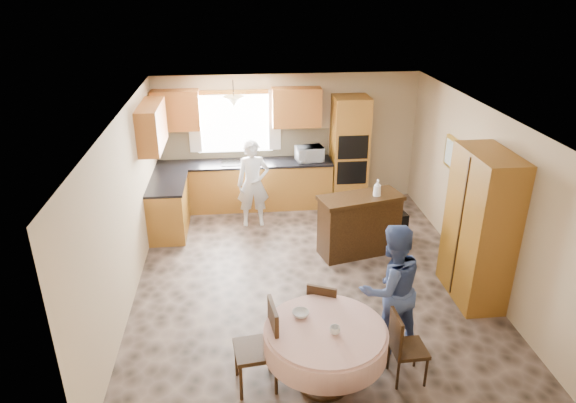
% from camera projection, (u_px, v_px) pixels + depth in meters
% --- Properties ---
extents(floor, '(5.00, 6.00, 0.01)m').
position_uv_depth(floor, '(308.00, 279.00, 7.67)').
color(floor, '#715B4F').
rests_on(floor, ground).
extents(ceiling, '(5.00, 6.00, 0.01)m').
position_uv_depth(ceiling, '(311.00, 115.00, 6.65)').
color(ceiling, white).
rests_on(ceiling, wall_back).
extents(wall_back, '(5.00, 0.02, 2.50)m').
position_uv_depth(wall_back, '(288.00, 139.00, 9.88)').
color(wall_back, tan).
rests_on(wall_back, floor).
extents(wall_front, '(5.00, 0.02, 2.50)m').
position_uv_depth(wall_front, '(358.00, 343.00, 4.43)').
color(wall_front, tan).
rests_on(wall_front, floor).
extents(wall_left, '(0.02, 6.00, 2.50)m').
position_uv_depth(wall_left, '(126.00, 210.00, 6.92)').
color(wall_left, tan).
rests_on(wall_left, floor).
extents(wall_right, '(0.02, 6.00, 2.50)m').
position_uv_depth(wall_right, '(481.00, 195.00, 7.39)').
color(wall_right, tan).
rests_on(wall_right, floor).
extents(window, '(1.40, 0.03, 1.10)m').
position_uv_depth(window, '(235.00, 123.00, 9.63)').
color(window, white).
rests_on(window, wall_back).
extents(curtain_left, '(0.22, 0.02, 1.15)m').
position_uv_depth(curtain_left, '(194.00, 122.00, 9.49)').
color(curtain_left, white).
rests_on(curtain_left, wall_back).
extents(curtain_right, '(0.22, 0.02, 1.15)m').
position_uv_depth(curtain_right, '(275.00, 120.00, 9.63)').
color(curtain_right, white).
rests_on(curtain_right, wall_back).
extents(base_cab_back, '(3.30, 0.60, 0.88)m').
position_uv_depth(base_cab_back, '(245.00, 186.00, 9.86)').
color(base_cab_back, '#B97731').
rests_on(base_cab_back, floor).
extents(counter_back, '(3.30, 0.64, 0.04)m').
position_uv_depth(counter_back, '(244.00, 163.00, 9.67)').
color(counter_back, black).
rests_on(counter_back, base_cab_back).
extents(base_cab_left, '(0.60, 1.20, 0.88)m').
position_uv_depth(base_cab_left, '(169.00, 208.00, 8.92)').
color(base_cab_left, '#B97731').
rests_on(base_cab_left, floor).
extents(counter_left, '(0.64, 1.20, 0.04)m').
position_uv_depth(counter_left, '(166.00, 184.00, 8.73)').
color(counter_left, black).
rests_on(counter_left, base_cab_left).
extents(backsplash, '(3.30, 0.02, 0.55)m').
position_uv_depth(backsplash, '(244.00, 144.00, 9.82)').
color(backsplash, '#C5B58B').
rests_on(backsplash, wall_back).
extents(wall_cab_left, '(0.85, 0.33, 0.72)m').
position_uv_depth(wall_cab_left, '(176.00, 110.00, 9.27)').
color(wall_cab_left, '#C76831').
rests_on(wall_cab_left, wall_back).
extents(wall_cab_right, '(0.90, 0.33, 0.72)m').
position_uv_depth(wall_cab_right, '(297.00, 107.00, 9.48)').
color(wall_cab_right, '#C76831').
rests_on(wall_cab_right, wall_back).
extents(wall_cab_side, '(0.33, 1.20, 0.72)m').
position_uv_depth(wall_cab_side, '(152.00, 126.00, 8.31)').
color(wall_cab_side, '#C76831').
rests_on(wall_cab_side, wall_left).
extents(oven_tower, '(0.66, 0.62, 2.12)m').
position_uv_depth(oven_tower, '(349.00, 152.00, 9.79)').
color(oven_tower, '#B97731').
rests_on(oven_tower, floor).
extents(oven_upper, '(0.56, 0.01, 0.45)m').
position_uv_depth(oven_upper, '(353.00, 147.00, 9.42)').
color(oven_upper, black).
rests_on(oven_upper, oven_tower).
extents(oven_lower, '(0.56, 0.01, 0.45)m').
position_uv_depth(oven_lower, '(352.00, 173.00, 9.63)').
color(oven_lower, black).
rests_on(oven_lower, oven_tower).
extents(pendant, '(0.36, 0.36, 0.18)m').
position_uv_depth(pendant, '(234.00, 102.00, 8.98)').
color(pendant, beige).
rests_on(pendant, ceiling).
extents(sideboard, '(1.40, 0.85, 0.94)m').
position_uv_depth(sideboard, '(359.00, 226.00, 8.21)').
color(sideboard, '#3A240F').
rests_on(sideboard, floor).
extents(space_heater, '(0.40, 0.31, 0.50)m').
position_uv_depth(space_heater, '(395.00, 227.00, 8.66)').
color(space_heater, black).
rests_on(space_heater, floor).
extents(cupboard, '(0.55, 1.11, 2.12)m').
position_uv_depth(cupboard, '(480.00, 228.00, 6.87)').
color(cupboard, '#B97731').
rests_on(cupboard, floor).
extents(dining_table, '(1.32, 1.32, 0.75)m').
position_uv_depth(dining_table, '(325.00, 341.00, 5.48)').
color(dining_table, '#3A240F').
rests_on(dining_table, floor).
extents(chair_left, '(0.49, 0.49, 1.02)m').
position_uv_depth(chair_left, '(263.00, 342.00, 5.49)').
color(chair_left, '#3A240F').
rests_on(chair_left, floor).
extents(chair_back, '(0.49, 0.49, 0.86)m').
position_uv_depth(chair_back, '(323.00, 310.00, 6.16)').
color(chair_back, '#3A240F').
rests_on(chair_back, floor).
extents(chair_right, '(0.39, 0.39, 0.86)m').
position_uv_depth(chair_right, '(403.00, 344.00, 5.60)').
color(chair_right, '#3A240F').
rests_on(chair_right, floor).
extents(framed_picture, '(0.06, 0.62, 0.51)m').
position_uv_depth(framed_picture, '(454.00, 155.00, 8.19)').
color(framed_picture, '#E8BE44').
rests_on(framed_picture, wall_right).
extents(microwave, '(0.55, 0.41, 0.28)m').
position_uv_depth(microwave, '(309.00, 154.00, 9.68)').
color(microwave, silver).
rests_on(microwave, counter_back).
extents(person_sink, '(0.58, 0.39, 1.57)m').
position_uv_depth(person_sink, '(253.00, 184.00, 9.03)').
color(person_sink, silver).
rests_on(person_sink, floor).
extents(person_dining, '(0.93, 0.80, 1.63)m').
position_uv_depth(person_dining, '(390.00, 288.00, 5.98)').
color(person_dining, '#3A4C7E').
rests_on(person_dining, floor).
extents(bowl_sideboard, '(0.23, 0.23, 0.05)m').
position_uv_depth(bowl_sideboard, '(346.00, 199.00, 7.98)').
color(bowl_sideboard, '#B2B2B2').
rests_on(bowl_sideboard, sideboard).
extents(bottle_sideboard, '(0.13, 0.13, 0.33)m').
position_uv_depth(bottle_sideboard, '(377.00, 189.00, 7.97)').
color(bottle_sideboard, silver).
rests_on(bottle_sideboard, sideboard).
extents(cup_table, '(0.14, 0.14, 0.09)m').
position_uv_depth(cup_table, '(335.00, 330.00, 5.30)').
color(cup_table, '#B2B2B2').
rests_on(cup_table, dining_table).
extents(bowl_table, '(0.22, 0.22, 0.06)m').
position_uv_depth(bowl_table, '(301.00, 314.00, 5.59)').
color(bowl_table, '#B2B2B2').
rests_on(bowl_table, dining_table).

